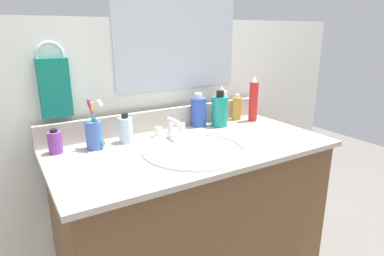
# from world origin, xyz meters

# --- Properties ---
(vanity_cabinet) EXTENTS (1.03, 0.50, 0.80)m
(vanity_cabinet) POSITION_xyz_m (0.00, 0.00, 0.40)
(vanity_cabinet) COLOR brown
(vanity_cabinet) RESTS_ON ground_plane
(countertop) EXTENTS (1.07, 0.54, 0.02)m
(countertop) POSITION_xyz_m (0.00, 0.00, 0.81)
(countertop) COLOR #B2A899
(countertop) RESTS_ON vanity_cabinet
(backsplash) EXTENTS (1.07, 0.02, 0.09)m
(backsplash) POSITION_xyz_m (0.00, 0.26, 0.87)
(backsplash) COLOR #B2A899
(backsplash) RESTS_ON countertop
(back_wall) EXTENTS (2.17, 0.04, 1.30)m
(back_wall) POSITION_xyz_m (0.00, 0.32, 0.65)
(back_wall) COLOR silver
(back_wall) RESTS_ON ground_plane
(mirror_panel) EXTENTS (0.60, 0.01, 0.56)m
(mirror_panel) POSITION_xyz_m (0.10, 0.30, 1.27)
(mirror_panel) COLOR #B2BCC6
(towel_ring) EXTENTS (0.10, 0.01, 0.10)m
(towel_ring) POSITION_xyz_m (-0.44, 0.30, 1.16)
(towel_ring) COLOR silver
(hand_towel) EXTENTS (0.11, 0.04, 0.22)m
(hand_towel) POSITION_xyz_m (-0.44, 0.28, 1.04)
(hand_towel) COLOR #147260
(sink_basin) EXTENTS (0.40, 0.40, 0.11)m
(sink_basin) POSITION_xyz_m (-0.02, -0.05, 0.79)
(sink_basin) COLOR white
(sink_basin) RESTS_ON countertop
(faucet) EXTENTS (0.16, 0.10, 0.08)m
(faucet) POSITION_xyz_m (-0.02, 0.14, 0.85)
(faucet) COLOR silver
(faucet) RESTS_ON countertop
(bottle_oil_amber) EXTENTS (0.04, 0.04, 0.13)m
(bottle_oil_amber) POSITION_xyz_m (0.38, 0.21, 0.88)
(bottle_oil_amber) COLOR gold
(bottle_oil_amber) RESTS_ON countertop
(bottle_gel_clear) EXTENTS (0.05, 0.05, 0.12)m
(bottle_gel_clear) POSITION_xyz_m (-0.21, 0.17, 0.88)
(bottle_gel_clear) COLOR silver
(bottle_gel_clear) RESTS_ON countertop
(bottle_shampoo_blue) EXTENTS (0.07, 0.07, 0.15)m
(bottle_shampoo_blue) POSITION_xyz_m (0.16, 0.22, 0.89)
(bottle_shampoo_blue) COLOR #2D4CB2
(bottle_shampoo_blue) RESTS_ON countertop
(bottle_lotion_white) EXTENTS (0.05, 0.05, 0.18)m
(bottle_lotion_white) POSITION_xyz_m (0.30, 0.23, 0.90)
(bottle_lotion_white) COLOR white
(bottle_lotion_white) RESTS_ON countertop
(bottle_spray_red) EXTENTS (0.04, 0.04, 0.22)m
(bottle_spray_red) POSITION_xyz_m (0.43, 0.15, 0.93)
(bottle_spray_red) COLOR red
(bottle_spray_red) RESTS_ON countertop
(bottle_cream_purple) EXTENTS (0.05, 0.05, 0.09)m
(bottle_cream_purple) POSITION_xyz_m (-0.47, 0.18, 0.86)
(bottle_cream_purple) COLOR #7A3899
(bottle_cream_purple) RESTS_ON countertop
(bottle_mouthwash_teal) EXTENTS (0.07, 0.07, 0.17)m
(bottle_mouthwash_teal) POSITION_xyz_m (0.24, 0.17, 0.90)
(bottle_mouthwash_teal) COLOR teal
(bottle_mouthwash_teal) RESTS_ON countertop
(cup_blue_plastic) EXTENTS (0.07, 0.08, 0.19)m
(cup_blue_plastic) POSITION_xyz_m (-0.34, 0.16, 0.88)
(cup_blue_plastic) COLOR #3F66B7
(cup_blue_plastic) RESTS_ON countertop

